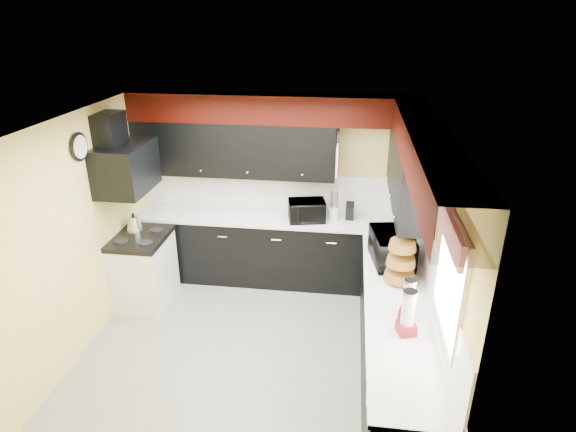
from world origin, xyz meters
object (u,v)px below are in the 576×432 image
object	(u,v)px
microwave	(392,248)
toaster_oven	(307,211)
kettle	(134,223)
utensil_crock	(334,214)
knife_block	(350,211)

from	to	relation	value
microwave	toaster_oven	bearing A→B (deg)	36.52
microwave	kettle	xyz separation A→B (m)	(-3.10, 0.44, -0.10)
toaster_oven	kettle	bearing A→B (deg)	-177.97
utensil_crock	kettle	xyz separation A→B (m)	(-2.43, -0.62, -0.01)
toaster_oven	microwave	distance (m)	1.41
toaster_oven	microwave	world-z (taller)	microwave
utensil_crock	kettle	size ratio (longest dim) A/B	0.78
knife_block	kettle	size ratio (longest dim) A/B	1.13
knife_block	kettle	distance (m)	2.71
knife_block	utensil_crock	bearing A→B (deg)	-171.98
utensil_crock	knife_block	distance (m)	0.21
kettle	microwave	bearing A→B (deg)	-8.14
toaster_oven	utensil_crock	world-z (taller)	toaster_oven
microwave	utensil_crock	bearing A→B (deg)	22.87
knife_block	kettle	world-z (taller)	knife_block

